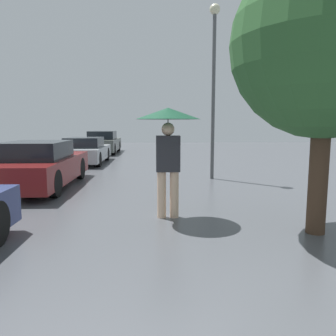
% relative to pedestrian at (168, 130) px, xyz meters
% --- Properties ---
extents(pedestrian, '(1.15, 1.15, 1.99)m').
position_rel_pedestrian_xyz_m(pedestrian, '(0.00, 0.00, 0.00)').
color(pedestrian, beige).
rests_on(pedestrian, ground_plane).
extents(parked_car_second, '(1.73, 4.28, 1.25)m').
position_rel_pedestrian_xyz_m(parked_car_second, '(-3.34, 3.05, -1.00)').
color(parked_car_second, maroon).
rests_on(parked_car_second, ground_plane).
extents(parked_car_third, '(1.69, 3.87, 1.14)m').
position_rel_pedestrian_xyz_m(parked_car_third, '(-3.24, 8.52, -1.05)').
color(parked_car_third, '#9EA3A8').
rests_on(parked_car_third, ground_plane).
extents(parked_car_farthest, '(1.71, 4.20, 1.30)m').
position_rel_pedestrian_xyz_m(parked_car_farthest, '(-3.26, 13.69, -0.98)').
color(parked_car_farthest, '#4C514C').
rests_on(parked_car_farthest, ground_plane).
extents(tree, '(2.82, 2.82, 4.29)m').
position_rel_pedestrian_xyz_m(tree, '(2.29, -0.97, 1.28)').
color(tree, '#473323').
rests_on(tree, ground_plane).
extents(street_lamp, '(0.31, 0.31, 5.22)m').
position_rel_pedestrian_xyz_m(street_lamp, '(1.57, 4.25, 1.76)').
color(street_lamp, '#515456').
rests_on(street_lamp, ground_plane).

